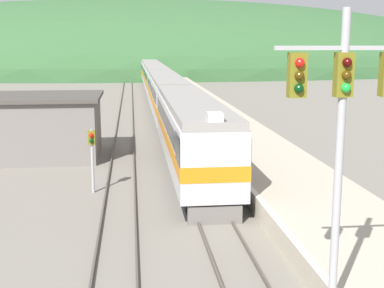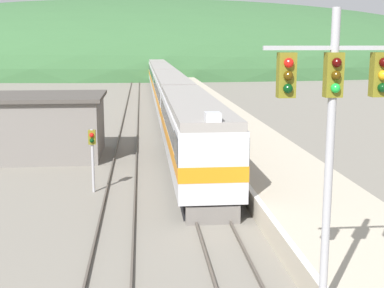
{
  "view_description": "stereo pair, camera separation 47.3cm",
  "coord_description": "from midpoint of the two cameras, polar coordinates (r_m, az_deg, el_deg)",
  "views": [
    {
      "loc": [
        -3.34,
        -7.96,
        7.48
      ],
      "look_at": [
        -0.44,
        17.8,
        2.53
      ],
      "focal_mm": 50.0,
      "sensor_mm": 36.0,
      "label": 1
    },
    {
      "loc": [
        -2.87,
        -8.01,
        7.48
      ],
      "look_at": [
        -0.44,
        17.8,
        2.53
      ],
      "focal_mm": 50.0,
      "sensor_mm": 36.0,
      "label": 2
    }
  ],
  "objects": [
    {
      "name": "signal_mast_main",
      "position": [
        12.86,
        15.68,
        2.41
      ],
      "size": [
        3.3,
        0.42,
        8.25
      ],
      "color": "#9E9EA3",
      "rests_on": "ground"
    },
    {
      "name": "express_train_lead_car",
      "position": [
        30.94,
        0.46,
        1.27
      ],
      "size": [
        2.96,
        19.24,
        4.67
      ],
      "color": "black",
      "rests_on": "ground"
    },
    {
      "name": "carriage_second",
      "position": [
        52.88,
        -1.99,
        5.22
      ],
      "size": [
        2.95,
        22.9,
        4.31
      ],
      "color": "black",
      "rests_on": "ground"
    },
    {
      "name": "carriage_fourth",
      "position": [
        100.29,
        -3.63,
        7.84
      ],
      "size": [
        2.95,
        22.9,
        4.31
      ],
      "color": "black",
      "rests_on": "ground"
    },
    {
      "name": "distant_hills",
      "position": [
        146.84,
        -4.2,
        7.85
      ],
      "size": [
        204.05,
        91.82,
        37.19
      ],
      "color": "#335B33",
      "rests_on": "ground"
    },
    {
      "name": "station_shed",
      "position": [
        36.52,
        -15.2,
        1.91
      ],
      "size": [
        7.99,
        6.77,
        4.11
      ],
      "color": "slate",
      "rests_on": "ground"
    },
    {
      "name": "track_main",
      "position": [
        78.4,
        -3.1,
        5.37
      ],
      "size": [
        1.52,
        180.0,
        0.16
      ],
      "color": "#4C443D",
      "rests_on": "ground"
    },
    {
      "name": "carriage_third",
      "position": [
        76.56,
        -3.06,
        6.94
      ],
      "size": [
        2.95,
        22.9,
        4.31
      ],
      "color": "black",
      "rests_on": "ground"
    },
    {
      "name": "signal_post_siding",
      "position": [
        27.09,
        -10.1,
        -0.31
      ],
      "size": [
        0.36,
        0.42,
        3.23
      ],
      "color": "#9E9EA3",
      "rests_on": "ground"
    },
    {
      "name": "platform",
      "position": [
        58.89,
        2.01,
        3.97
      ],
      "size": [
        5.21,
        140.0,
        0.98
      ],
      "color": "#B2A893",
      "rests_on": "ground"
    },
    {
      "name": "track_siding",
      "position": [
        78.34,
        -6.05,
        5.32
      ],
      "size": [
        1.52,
        180.0,
        0.16
      ],
      "color": "#4C443D",
      "rests_on": "ground"
    },
    {
      "name": "carriage_fifth",
      "position": [
        124.04,
        -3.98,
        8.4
      ],
      "size": [
        2.95,
        22.9,
        4.31
      ],
      "color": "black",
      "rests_on": "ground"
    }
  ]
}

